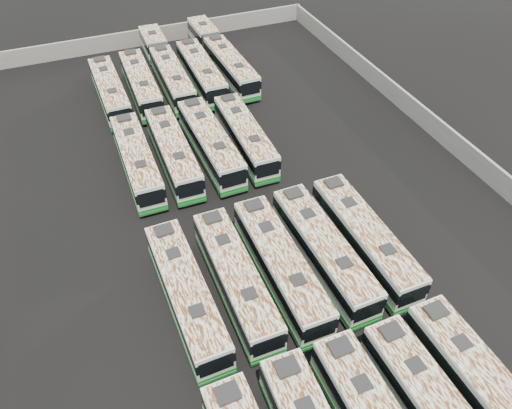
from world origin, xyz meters
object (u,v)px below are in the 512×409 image
Objects in this scene: bus_midfront_far_right at (365,239)px; bus_back_right at (201,73)px; bus_midfront_far_left at (187,294)px; bus_midback_left at (173,152)px; bus_front_far_right at (486,394)px; bus_midback_right at (245,136)px; bus_back_left at (141,84)px; bus_midfront_right at (323,251)px; bus_back_far_left at (110,91)px; bus_midback_center at (211,143)px; bus_midfront_center at (281,266)px; bus_midback_far_left at (137,160)px; bus_back_center at (166,67)px; bus_back_far_right at (221,56)px; bus_midfront_left at (236,279)px.

bus_midfront_far_right reaches higher than bus_back_right.
bus_midfront_far_left reaches higher than bus_midback_left.
bus_midback_right is at bearing 95.45° from bus_front_far_right.
bus_midfront_right is at bearing -75.40° from bus_back_left.
bus_back_far_left is (0.07, 29.87, -0.04)m from bus_midfront_far_left.
bus_midback_center is 1.05× the size of bus_back_far_left.
bus_back_left is at bearing 102.10° from bus_midfront_right.
bus_midfront_center is 1.02× the size of bus_midback_left.
bus_midback_far_left is 1.01× the size of bus_midback_right.
bus_back_far_right is at bearing 2.32° from bus_back_center.
bus_midback_center reaches higher than bus_midfront_left.
bus_midback_center reaches higher than bus_front_far_right.
bus_back_far_left is at bearing 106.75° from bus_front_far_right.
bus_midback_left is at bearing -179.21° from bus_midback_right.
bus_midback_left reaches higher than bus_back_center.
bus_midfront_right is at bearing -1.23° from bus_midfront_far_left.
bus_back_right is (-3.55, 43.66, -0.00)m from bus_front_far_right.
bus_midfront_left reaches higher than bus_midback_far_left.
bus_front_far_right is 1.00× the size of bus_midfront_center.
bus_midback_far_left is 0.99× the size of bus_back_left.
bus_back_right reaches higher than bus_back_far_right.
bus_front_far_right is 1.04× the size of bus_back_far_left.
bus_midfront_far_left is 0.65× the size of bus_back_far_right.
bus_front_far_right reaches higher than bus_back_far_left.
bus_midfront_center and bus_midfront_far_right have the same top height.
bus_back_left reaches higher than bus_back_center.
bus_back_right is at bearing 63.69° from bus_midback_left.
bus_midback_right is (-3.49, 29.82, -0.06)m from bus_front_far_right.
bus_midback_right is 0.98× the size of bus_back_left.
bus_midback_far_left is at bearing -179.61° from bus_midback_right.
bus_front_far_right is 14.05m from bus_midfront_right.
bus_back_center is (3.68, 3.11, -0.02)m from bus_back_left.
bus_back_far_right is at bearing 50.80° from bus_midback_far_left.
bus_midback_center reaches higher than bus_midfront_center.
bus_midback_far_left is at bearing 178.37° from bus_midback_center.
bus_midfront_right reaches higher than bus_back_left.
bus_midback_left is (3.40, -0.11, 0.02)m from bus_midback_far_left.
bus_back_left reaches higher than bus_midback_far_left.
bus_midfront_center reaches higher than bus_back_far_right.
bus_midback_left is at bearing -88.81° from bus_back_left.
bus_midfront_far_right reaches higher than bus_front_far_right.
bus_midback_left is at bearing -76.21° from bus_back_far_left.
bus_front_far_right reaches higher than bus_back_center.
bus_midback_center reaches higher than bus_midfront_far_left.
bus_back_center is at bearing 67.67° from bus_midback_far_left.
bus_midback_right is 17.35m from bus_back_center.
bus_midback_far_left reaches higher than bus_back_center.
bus_midback_far_left is (-14.07, 16.50, -0.05)m from bus_midfront_far_right.
bus_midback_right is at bearing 55.53° from bus_midfront_far_left.
bus_back_far_right is at bearing 89.57° from bus_midfront_far_right.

